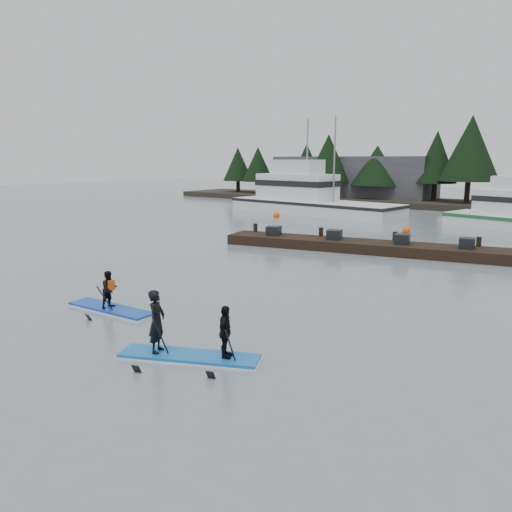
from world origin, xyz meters
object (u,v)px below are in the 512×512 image
Objects in this scene: paddleboard_solo at (110,299)px; fishing_boat_large at (309,206)px; floating_dock at (372,247)px; paddleboard_duo at (189,337)px.

fishing_boat_large is at bearing 105.11° from paddleboard_solo.
fishing_boat_large is 30.09m from paddleboard_solo.
fishing_boat_large is 5.03× the size of paddleboard_solo.
floating_dock is 4.93× the size of paddleboard_solo.
floating_dock is at bearing 73.80° from paddleboard_duo.
fishing_boat_large reaches higher than floating_dock.
fishing_boat_large is 1.02× the size of floating_dock.
paddleboard_duo is at bearing -19.18° from paddleboard_solo.
paddleboard_duo is (2.14, -15.80, 0.29)m from floating_dock.
floating_dock is at bearing 76.91° from paddleboard_solo.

